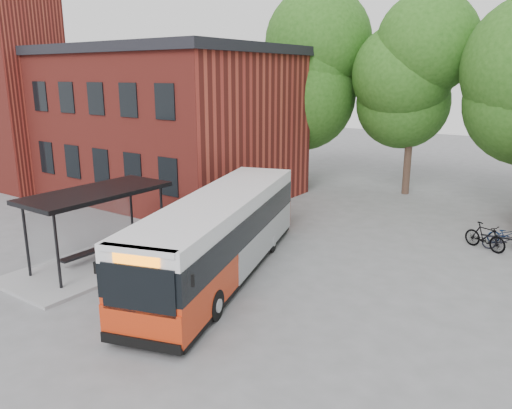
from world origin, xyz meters
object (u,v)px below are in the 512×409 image
Objects in this scene: city_bus at (221,236)px; bicycle_2 at (507,234)px; bus_shelter at (99,228)px; bicycle_1 at (485,237)px; bicycle_0 at (505,240)px.

city_bus reaches higher than bicycle_2.
bus_shelter is at bearing -174.90° from city_bus.
bicycle_0 is at bearing -42.84° from bicycle_1.
bus_shelter reaches higher than bicycle_2.
bus_shelter is 0.62× the size of city_bus.
bicycle_1 is 1.19× the size of bicycle_2.
city_bus is 6.16× the size of bicycle_1.
city_bus is (4.35, 1.83, -0.01)m from bus_shelter.
bicycle_1 is (7.16, 8.26, -0.89)m from city_bus.
bicycle_0 is at bearing 40.44° from bus_shelter.
city_bus is at bearing 125.80° from bicycle_0.
bus_shelter reaches higher than bicycle_1.
bicycle_2 is at bearing 33.32° from city_bus.
city_bus is 11.68m from bicycle_0.
bicycle_1 reaches higher than bicycle_0.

